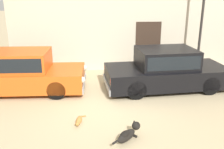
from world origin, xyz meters
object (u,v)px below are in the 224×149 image
Objects in this scene: parked_sedan_nearest at (22,72)px; stray_cat at (79,120)px; stray_dog_spotted at (129,133)px; street_lamp at (203,10)px; parked_sedan_second at (166,69)px.

parked_sedan_nearest is 3.23m from stray_cat.
parked_sedan_nearest is 4.66m from stray_dog_spotted.
parked_sedan_nearest is at bearing -168.29° from street_lamp.
parked_sedan_nearest reaches higher than stray_dog_spotted.
street_lamp is (1.75, 1.48, 1.93)m from parked_sedan_second.
stray_dog_spotted is at bearing -44.23° from parked_sedan_nearest.
street_lamp is at bearing 136.47° from stray_cat.
stray_cat is 0.15× the size of street_lamp.
parked_sedan_nearest is at bearing -132.73° from stray_cat.
stray_dog_spotted is at bearing -126.75° from street_lamp.
parked_sedan_nearest is 6.76× the size of stray_cat.
street_lamp is at bearing 9.69° from stray_dog_spotted.
stray_dog_spotted reaches higher than stray_cat.
parked_sedan_second is (5.01, -0.08, 0.01)m from parked_sedan_nearest.
parked_sedan_nearest is at bearing 90.87° from stray_dog_spotted.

